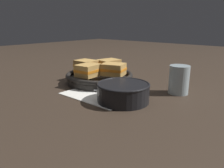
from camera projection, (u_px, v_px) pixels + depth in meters
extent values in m
plane|color=#382B21|center=(108.00, 93.00, 0.77)|extent=(4.00, 4.00, 0.00)
cube|color=white|center=(104.00, 93.00, 0.77)|extent=(0.25, 0.21, 0.00)
cylinder|color=black|center=(123.00, 93.00, 0.68)|extent=(0.16, 0.16, 0.06)
cylinder|color=gold|center=(123.00, 88.00, 0.68)|extent=(0.14, 0.14, 0.01)
torus|color=black|center=(123.00, 84.00, 0.68)|extent=(0.17, 0.17, 0.01)
cube|color=#9E9EA3|center=(100.00, 91.00, 0.77)|extent=(0.10, 0.03, 0.01)
ellipsoid|color=#9E9EA3|center=(118.00, 94.00, 0.74)|extent=(0.05, 0.04, 0.01)
cylinder|color=black|center=(99.00, 80.00, 0.91)|extent=(0.27, 0.27, 0.02)
torus|color=black|center=(99.00, 75.00, 0.90)|extent=(0.28, 0.28, 0.02)
cube|color=black|center=(91.00, 67.00, 1.08)|extent=(0.11, 0.08, 0.01)
cube|color=tan|center=(88.00, 74.00, 0.84)|extent=(0.08, 0.09, 0.02)
cube|color=orange|center=(88.00, 70.00, 0.84)|extent=(0.08, 0.10, 0.01)
cube|color=tan|center=(88.00, 67.00, 0.84)|extent=(0.08, 0.09, 0.02)
cube|color=tan|center=(113.00, 73.00, 0.86)|extent=(0.10, 0.09, 0.02)
cube|color=orange|center=(113.00, 69.00, 0.86)|extent=(0.11, 0.10, 0.01)
cube|color=tan|center=(113.00, 66.00, 0.85)|extent=(0.10, 0.09, 0.02)
cube|color=tan|center=(109.00, 68.00, 0.96)|extent=(0.08, 0.10, 0.02)
cube|color=orange|center=(109.00, 65.00, 0.95)|extent=(0.09, 0.10, 0.01)
cube|color=tan|center=(109.00, 62.00, 0.95)|extent=(0.08, 0.10, 0.02)
cube|color=tan|center=(86.00, 69.00, 0.94)|extent=(0.09, 0.07, 0.02)
cube|color=orange|center=(86.00, 66.00, 0.93)|extent=(0.09, 0.08, 0.01)
cube|color=tan|center=(86.00, 62.00, 0.93)|extent=(0.09, 0.07, 0.02)
cylinder|color=silver|center=(179.00, 80.00, 0.76)|extent=(0.07, 0.07, 0.10)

